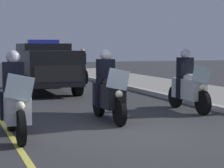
{
  "coord_description": "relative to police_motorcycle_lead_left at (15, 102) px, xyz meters",
  "views": [
    {
      "loc": [
        7.85,
        -3.5,
        1.78
      ],
      "look_at": [
        -1.58,
        0.0,
        0.9
      ],
      "focal_mm": 68.47,
      "sensor_mm": 36.0,
      "label": 1
    }
  ],
  "objects": [
    {
      "name": "police_motorcycle_lead_right",
      "position": [
        -1.17,
        2.36,
        0.0
      ],
      "size": [
        2.14,
        0.56,
        1.72
      ],
      "color": "black",
      "rests_on": "ground"
    },
    {
      "name": "lane_stripe_center",
      "position": [
        0.56,
        -0.07,
        -0.7
      ],
      "size": [
        48.0,
        0.12,
        0.01
      ],
      "primitive_type": "cube",
      "color": "#E0D14C",
      "rests_on": "ground"
    },
    {
      "name": "cyclist_background",
      "position": [
        -11.71,
        4.83,
        0.14
      ],
      "size": [
        1.76,
        0.32,
        1.69
      ],
      "color": "black",
      "rests_on": "ground"
    },
    {
      "name": "police_suv",
      "position": [
        -8.05,
        2.2,
        0.37
      ],
      "size": [
        4.92,
        2.11,
        2.05
      ],
      "color": "black",
      "rests_on": "ground"
    },
    {
      "name": "police_motorcycle_lead_left",
      "position": [
        0.0,
        0.0,
        0.0
      ],
      "size": [
        2.14,
        0.56,
        1.72
      ],
      "color": "black",
      "rests_on": "ground"
    },
    {
      "name": "police_motorcycle_trailing",
      "position": [
        -1.89,
        4.98,
        0.0
      ],
      "size": [
        2.14,
        0.56,
        1.72
      ],
      "color": "black",
      "rests_on": "ground"
    },
    {
      "name": "ground_plane",
      "position": [
        0.56,
        2.4,
        -0.7
      ],
      "size": [
        80.0,
        80.0,
        0.0
      ],
      "primitive_type": "plane",
      "color": "#333335"
    }
  ]
}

